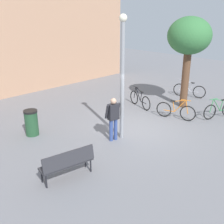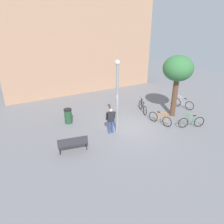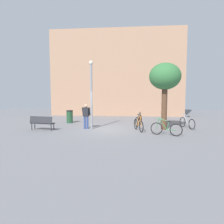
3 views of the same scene
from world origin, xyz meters
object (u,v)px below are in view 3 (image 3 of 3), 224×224
object	(u,v)px
bicycle_green	(166,129)
bicycle_orange	(138,125)
bicycle_silver	(187,123)
plaza_tree	(165,78)
trash_bin	(70,117)
bicycle_black	(139,120)
lamppost	(91,91)
park_bench	(42,122)
person_by_lamppost	(86,115)

from	to	relation	value
bicycle_green	bicycle_orange	distance (m)	2.01
bicycle_silver	bicycle_orange	distance (m)	3.64
bicycle_silver	bicycle_green	world-z (taller)	same
plaza_tree	trash_bin	distance (m)	8.12
bicycle_green	bicycle_black	size ratio (longest dim) A/B	0.98
lamppost	plaza_tree	size ratio (longest dim) A/B	1.04
bicycle_orange	plaza_tree	bearing A→B (deg)	21.40
park_bench	bicycle_silver	world-z (taller)	bicycle_silver
bicycle_silver	bicycle_orange	xyz separation A→B (m)	(-3.38, -1.34, 0.00)
plaza_tree	trash_bin	size ratio (longest dim) A/B	4.27
park_bench	bicycle_orange	distance (m)	6.30
person_by_lamppost	bicycle_black	world-z (taller)	person_by_lamppost
trash_bin	plaza_tree	bearing A→B (deg)	-18.08
lamppost	plaza_tree	distance (m)	4.93
lamppost	bicycle_green	size ratio (longest dim) A/B	2.66
person_by_lamppost	bicycle_silver	distance (m)	7.00
bicycle_black	bicycle_orange	bearing A→B (deg)	-92.27
bicycle_silver	bicycle_green	bearing A→B (deg)	-125.06
lamppost	trash_bin	xyz separation A→B (m)	(-2.35, 2.64, -2.05)
person_by_lamppost	bicycle_green	world-z (taller)	person_by_lamppost
bicycle_green	trash_bin	world-z (taller)	trash_bin
lamppost	plaza_tree	xyz separation A→B (m)	(4.85, 0.29, 0.85)
person_by_lamppost	trash_bin	world-z (taller)	person_by_lamppost
lamppost	bicycle_silver	bearing A→B (deg)	8.40
plaza_tree	trash_bin	world-z (taller)	plaza_tree
bicycle_orange	bicycle_black	bearing A→B (deg)	87.73
lamppost	bicycle_silver	world-z (taller)	lamppost
plaza_tree	bicycle_silver	world-z (taller)	plaza_tree
trash_bin	bicycle_orange	bearing A→B (deg)	-28.80
person_by_lamppost	bicycle_green	distance (m)	5.39
bicycle_black	trash_bin	distance (m)	5.65
bicycle_silver	bicycle_orange	world-z (taller)	same
lamppost	park_bench	world-z (taller)	lamppost
bicycle_orange	trash_bin	bearing A→B (deg)	151.20
plaza_tree	bicycle_silver	bearing A→B (deg)	21.89
lamppost	bicycle_orange	size ratio (longest dim) A/B	2.61
bicycle_silver	bicycle_black	bearing A→B (deg)	165.58
lamppost	park_bench	distance (m)	3.82
person_by_lamppost	bicycle_green	xyz separation A→B (m)	(5.06, -1.75, -0.58)
bicycle_silver	bicycle_orange	bearing A→B (deg)	-158.36
bicycle_silver	trash_bin	world-z (taller)	trash_bin
person_by_lamppost	bicycle_orange	distance (m)	3.61
park_bench	bicycle_black	size ratio (longest dim) A/B	0.95
bicycle_orange	lamppost	bearing A→B (deg)	173.14
lamppost	bicycle_black	xyz separation A→B (m)	(3.23, 1.81, -2.19)
person_by_lamppost	bicycle_green	bearing A→B (deg)	-19.06
plaza_tree	bicycle_silver	size ratio (longest dim) A/B	2.54
plaza_tree	trash_bin	bearing A→B (deg)	161.92
park_bench	trash_bin	distance (m)	3.54
lamppost	park_bench	xyz separation A→B (m)	(-3.13, -0.81, -2.02)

